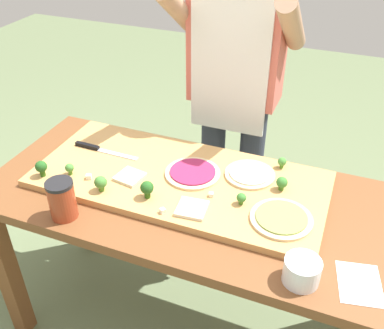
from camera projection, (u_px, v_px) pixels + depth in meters
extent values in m
plane|color=#60704C|center=(186.00, 324.00, 2.08)|extent=(8.00, 8.00, 0.00)
cube|color=brown|center=(8.00, 272.00, 1.86)|extent=(0.07, 0.07, 0.75)
cube|color=brown|center=(84.00, 193.00, 2.30)|extent=(0.07, 0.07, 0.75)
cube|color=brown|center=(360.00, 267.00, 1.88)|extent=(0.07, 0.07, 0.75)
cube|color=brown|center=(184.00, 197.00, 1.65)|extent=(1.50, 0.70, 0.04)
cube|color=tan|center=(179.00, 179.00, 1.69)|extent=(1.11, 0.50, 0.03)
cube|color=#B7BABF|center=(118.00, 154.00, 1.80)|extent=(0.18, 0.03, 0.00)
cube|color=black|center=(87.00, 146.00, 1.84)|extent=(0.11, 0.02, 0.02)
cylinder|color=beige|center=(192.00, 173.00, 1.69)|extent=(0.21, 0.21, 0.01)
cylinder|color=#9E234C|center=(192.00, 171.00, 1.68)|extent=(0.17, 0.17, 0.01)
cylinder|color=beige|center=(281.00, 219.00, 1.47)|extent=(0.21, 0.21, 0.01)
cylinder|color=#899E4C|center=(282.00, 217.00, 1.46)|extent=(0.17, 0.17, 0.01)
cylinder|color=beige|center=(250.00, 175.00, 1.68)|extent=(0.19, 0.19, 0.01)
cylinder|color=beige|center=(250.00, 173.00, 1.67)|extent=(0.16, 0.16, 0.01)
cube|color=beige|center=(130.00, 177.00, 1.66)|extent=(0.11, 0.11, 0.01)
cube|color=beige|center=(192.00, 209.00, 1.51)|extent=(0.11, 0.11, 0.01)
cylinder|color=#3F7220|center=(241.00, 202.00, 1.54)|extent=(0.02, 0.02, 0.02)
sphere|color=#38752D|center=(241.00, 198.00, 1.53)|extent=(0.03, 0.03, 0.03)
cylinder|color=#487A23|center=(101.00, 188.00, 1.60)|extent=(0.02, 0.02, 0.02)
sphere|color=#427F33|center=(101.00, 182.00, 1.58)|extent=(0.05, 0.05, 0.05)
cylinder|color=#487A23|center=(282.00, 166.00, 1.72)|extent=(0.02, 0.02, 0.02)
sphere|color=#427F33|center=(282.00, 162.00, 1.71)|extent=(0.03, 0.03, 0.03)
cylinder|color=#487A23|center=(70.00, 172.00, 1.68)|extent=(0.02, 0.02, 0.02)
sphere|color=#427F33|center=(70.00, 168.00, 1.67)|extent=(0.03, 0.03, 0.03)
cylinder|color=#3F7220|center=(281.00, 188.00, 1.60)|extent=(0.02, 0.02, 0.02)
sphere|color=#38752D|center=(282.00, 182.00, 1.59)|extent=(0.04, 0.04, 0.04)
cylinder|color=#2C5915|center=(147.00, 194.00, 1.56)|extent=(0.02, 0.02, 0.03)
sphere|color=#23561E|center=(147.00, 188.00, 1.55)|extent=(0.05, 0.05, 0.05)
cylinder|color=#2C5915|center=(43.00, 173.00, 1.67)|extent=(0.02, 0.02, 0.03)
sphere|color=#23561E|center=(41.00, 167.00, 1.66)|extent=(0.04, 0.04, 0.04)
cube|color=white|center=(89.00, 177.00, 1.66)|extent=(0.03, 0.03, 0.02)
cube|color=silver|center=(163.00, 211.00, 1.50)|extent=(0.02, 0.02, 0.02)
cube|color=white|center=(211.00, 195.00, 1.57)|extent=(0.02, 0.02, 0.02)
cylinder|color=white|center=(302.00, 271.00, 1.27)|extent=(0.11, 0.11, 0.08)
cylinder|color=white|center=(301.00, 275.00, 1.28)|extent=(0.10, 0.10, 0.04)
cylinder|color=#99381E|center=(62.00, 201.00, 1.49)|extent=(0.09, 0.09, 0.13)
cylinder|color=black|center=(59.00, 184.00, 1.45)|extent=(0.09, 0.09, 0.01)
cube|color=white|center=(360.00, 284.00, 1.28)|extent=(0.15, 0.18, 0.00)
cylinder|color=#333847|center=(212.00, 173.00, 2.32)|extent=(0.12, 0.12, 0.90)
cylinder|color=#333847|center=(249.00, 181.00, 2.26)|extent=(0.12, 0.12, 0.90)
cube|color=#DB6B5B|center=(239.00, 40.00, 1.88)|extent=(0.40, 0.20, 0.55)
cube|color=white|center=(230.00, 67.00, 1.85)|extent=(0.34, 0.01, 0.60)
cylinder|color=tan|center=(180.00, 11.00, 1.81)|extent=(0.08, 0.39, 0.31)
cylinder|color=tan|center=(292.00, 24.00, 1.67)|extent=(0.08, 0.39, 0.31)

